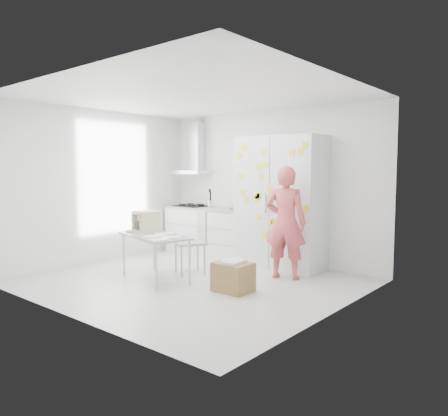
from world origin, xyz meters
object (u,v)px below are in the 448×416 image
Objects in this scene: person at (286,222)px; cardboard_box at (233,276)px; desk at (149,228)px; chair at (195,238)px.

person is 1.26m from cardboard_box.
desk is 1.37× the size of chair.
person is 3.45× the size of cardboard_box.
desk is (-1.68, -1.23, -0.09)m from person.
chair is (0.39, 0.60, -0.19)m from desk.
desk is at bearing -93.26° from chair.
person reaches higher than cardboard_box.
chair is 2.04× the size of cardboard_box.
cardboard_box is at bearing 64.65° from person.
desk reaches higher than cardboard_box.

